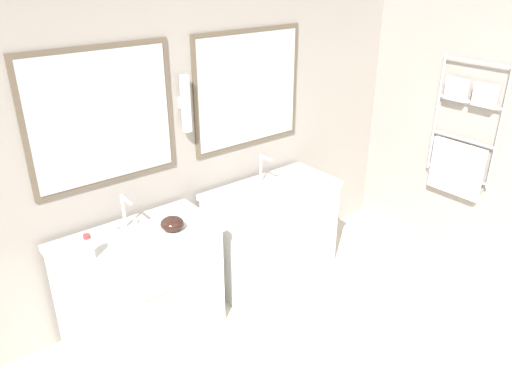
# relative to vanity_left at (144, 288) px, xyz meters

# --- Properties ---
(wall_back) EXTENTS (5.99, 0.15, 2.60)m
(wall_back) POSITION_rel_vanity_left_xyz_m (0.47, 0.36, 0.91)
(wall_back) COLOR gray
(wall_back) RESTS_ON ground_plane
(wall_right) EXTENTS (0.13, 4.44, 2.60)m
(wall_right) POSITION_rel_vanity_left_xyz_m (2.69, -0.93, 0.89)
(wall_right) COLOR gray
(wall_right) RESTS_ON ground_plane
(vanity_left) EXTENTS (1.05, 0.57, 0.79)m
(vanity_left) POSITION_rel_vanity_left_xyz_m (0.00, 0.00, 0.00)
(vanity_left) COLOR white
(vanity_left) RESTS_ON ground_plane
(vanity_right) EXTENTS (1.05, 0.57, 0.79)m
(vanity_right) POSITION_rel_vanity_left_xyz_m (1.15, 0.00, 0.00)
(vanity_right) COLOR white
(vanity_right) RESTS_ON ground_plane
(faucet_left) EXTENTS (0.17, 0.14, 0.23)m
(faucet_left) POSITION_rel_vanity_left_xyz_m (-0.00, 0.15, 0.51)
(faucet_left) COLOR silver
(faucet_left) RESTS_ON vanity_left
(faucet_right) EXTENTS (0.17, 0.14, 0.23)m
(faucet_right) POSITION_rel_vanity_left_xyz_m (1.15, 0.15, 0.51)
(faucet_right) COLOR silver
(faucet_right) RESTS_ON vanity_right
(toiletry_bottle) EXTENTS (0.06, 0.06, 0.16)m
(toiletry_bottle) POSITION_rel_vanity_left_xyz_m (-0.33, -0.05, 0.47)
(toiletry_bottle) COLOR silver
(toiletry_bottle) RESTS_ON vanity_left
(amenity_bowl) EXTENTS (0.15, 0.15, 0.09)m
(amenity_bowl) POSITION_rel_vanity_left_xyz_m (0.22, -0.06, 0.44)
(amenity_bowl) COLOR black
(amenity_bowl) RESTS_ON vanity_left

